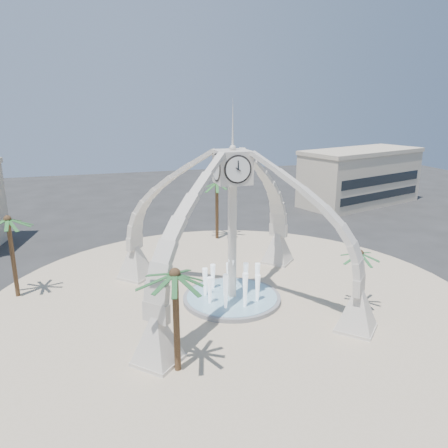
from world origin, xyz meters
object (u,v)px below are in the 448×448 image
object	(u,v)px
palm_west	(8,221)
palm_north	(217,184)
palm_east	(360,254)
palm_south	(175,275)
clock_tower	(232,225)
fountain	(232,297)

from	to	relation	value
palm_west	palm_north	distance (m)	22.97
palm_east	palm_south	size ratio (longest dim) A/B	0.74
palm_north	palm_south	xyz separation A→B (m)	(-9.39, -24.78, -0.41)
palm_north	clock_tower	bearing A→B (deg)	-101.43
clock_tower	fountain	distance (m)	6.20
palm_west	palm_north	bearing A→B (deg)	27.63
palm_south	clock_tower	bearing A→B (deg)	53.76
palm_east	palm_north	xyz separation A→B (m)	(-5.58, 20.71, 2.04)
fountain	palm_south	world-z (taller)	palm_south
palm_west	palm_south	world-z (taller)	palm_west
clock_tower	palm_north	distance (m)	16.87
fountain	palm_north	bearing A→B (deg)	78.57
palm_east	palm_south	world-z (taller)	palm_south
palm_east	palm_west	size ratio (longest dim) A/B	0.71
palm_east	palm_west	bearing A→B (deg)	158.80
fountain	palm_east	size ratio (longest dim) A/B	1.51
palm_south	palm_west	bearing A→B (deg)	127.81
palm_east	palm_north	world-z (taller)	palm_north
clock_tower	palm_west	size ratio (longest dim) A/B	2.40
palm_north	fountain	bearing A→B (deg)	-101.43
palm_west	palm_east	bearing A→B (deg)	-21.20
fountain	palm_east	distance (m)	10.76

